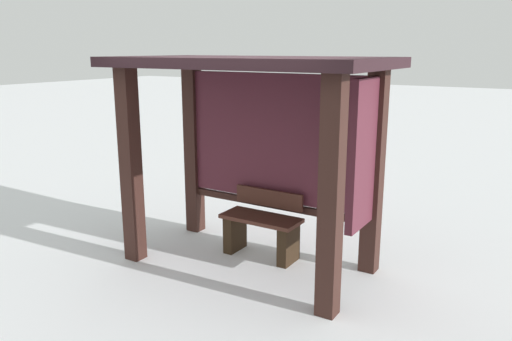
{
  "coord_description": "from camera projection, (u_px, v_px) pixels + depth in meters",
  "views": [
    {
      "loc": [
        2.87,
        -4.48,
        2.39
      ],
      "look_at": [
        0.08,
        0.02,
        1.1
      ],
      "focal_mm": 35.23,
      "sensor_mm": 36.0,
      "label": 1
    }
  ],
  "objects": [
    {
      "name": "bench_left_inside",
      "position": [
        262.0,
        228.0,
        5.88
      ],
      "size": [
        0.93,
        0.4,
        0.77
      ],
      "color": "#4A281F",
      "rests_on": "ground"
    },
    {
      "name": "ground_plane",
      "position": [
        249.0,
        264.0,
        5.73
      ],
      "size": [
        60.0,
        60.0,
        0.0
      ],
      "primitive_type": "plane",
      "color": "white"
    },
    {
      "name": "bus_shelter",
      "position": [
        262.0,
        116.0,
        5.42
      ],
      "size": [
        2.92,
        1.61,
        2.31
      ],
      "color": "#351D18",
      "rests_on": "ground"
    }
  ]
}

